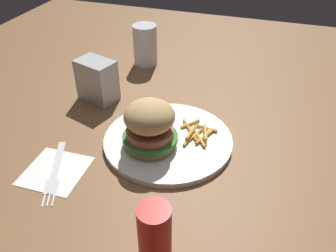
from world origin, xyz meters
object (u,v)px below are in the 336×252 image
object	(u,v)px
plate	(168,140)
drink_glass	(145,47)
napkin	(55,171)
ketchup_bottle	(155,242)
sandwich	(150,125)
fork	(55,170)
napkin_dispenser	(97,80)
fries_pile	(197,133)

from	to	relation	value
plate	drink_glass	size ratio (longest dim) A/B	2.30
napkin	ketchup_bottle	xyz separation A→B (m)	(-0.13, -0.25, 0.06)
sandwich	plate	bearing A→B (deg)	-38.03
ketchup_bottle	plate	bearing A→B (deg)	14.81
fork	napkin_dispenser	size ratio (longest dim) A/B	1.64
fries_pile	ketchup_bottle	size ratio (longest dim) A/B	0.76
fries_pile	sandwich	bearing A→B (deg)	127.69
plate	napkin_dispenser	world-z (taller)	napkin_dispenser
napkin	ketchup_bottle	size ratio (longest dim) A/B	0.87
napkin	drink_glass	size ratio (longest dim) A/B	0.96
plate	napkin_dispenser	distance (m)	0.25
sandwich	drink_glass	size ratio (longest dim) A/B	0.95
fries_pile	drink_glass	size ratio (longest dim) A/B	0.83
napkin_dispenser	fork	bearing A→B (deg)	-63.16
sandwich	napkin	world-z (taller)	sandwich
plate	drink_glass	bearing A→B (deg)	28.16
sandwich	napkin	xyz separation A→B (m)	(-0.11, 0.15, -0.06)
plate	fries_pile	distance (m)	0.06
plate	ketchup_bottle	size ratio (longest dim) A/B	2.10
fries_pile	ketchup_bottle	bearing A→B (deg)	-176.46
fries_pile	napkin_dispenser	size ratio (longest dim) A/B	0.95
fork	napkin	bearing A→B (deg)	23.56
drink_glass	fries_pile	bearing A→B (deg)	-142.60
plate	drink_glass	xyz separation A→B (m)	(0.33, 0.18, 0.04)
plate	napkin	size ratio (longest dim) A/B	2.41
fries_pile	drink_glass	distance (m)	0.38
plate	sandwich	bearing A→B (deg)	141.97
drink_glass	ketchup_bottle	distance (m)	0.66
fries_pile	napkin	world-z (taller)	fries_pile
ketchup_bottle	napkin_dispenser	bearing A→B (deg)	36.62
fork	ketchup_bottle	size ratio (longest dim) A/B	1.31
napkin	napkin_dispenser	xyz separation A→B (m)	(0.26, 0.04, 0.05)
fries_pile	fork	bearing A→B (deg)	128.03
napkin	drink_glass	world-z (taller)	drink_glass
plate	ketchup_bottle	bearing A→B (deg)	-165.19
sandwich	fries_pile	size ratio (longest dim) A/B	1.15
sandwich	napkin_dispenser	size ratio (longest dim) A/B	1.09
napkin_dispenser	fries_pile	bearing A→B (deg)	0.03
napkin	napkin_dispenser	bearing A→B (deg)	9.37
drink_glass	fork	bearing A→B (deg)	-179.41
fries_pile	fork	world-z (taller)	fries_pile
drink_glass	plate	bearing A→B (deg)	-151.84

